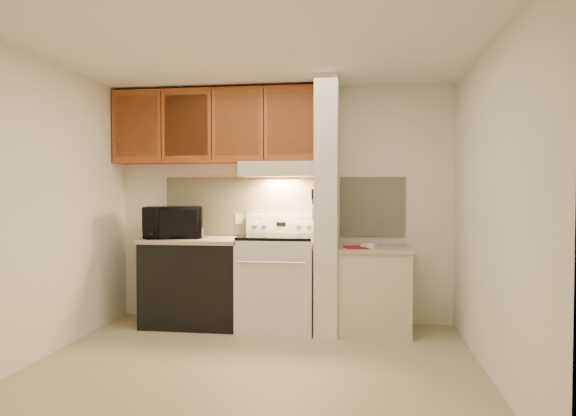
# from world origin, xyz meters

# --- Properties ---
(floor) EXTENTS (3.60, 3.60, 0.00)m
(floor) POSITION_xyz_m (0.00, 0.00, 0.00)
(floor) COLOR tan
(floor) RESTS_ON ground
(ceiling) EXTENTS (3.60, 3.60, 0.00)m
(ceiling) POSITION_xyz_m (0.00, 0.00, 2.50)
(ceiling) COLOR white
(ceiling) RESTS_ON wall_back
(wall_back) EXTENTS (3.60, 2.50, 0.02)m
(wall_back) POSITION_xyz_m (0.00, 1.50, 1.25)
(wall_back) COLOR white
(wall_back) RESTS_ON floor
(wall_left) EXTENTS (0.02, 3.00, 2.50)m
(wall_left) POSITION_xyz_m (-1.80, 0.00, 1.25)
(wall_left) COLOR white
(wall_left) RESTS_ON floor
(wall_right) EXTENTS (0.02, 3.00, 2.50)m
(wall_right) POSITION_xyz_m (1.80, 0.00, 1.25)
(wall_right) COLOR white
(wall_right) RESTS_ON floor
(backsplash) EXTENTS (2.60, 0.02, 0.63)m
(backsplash) POSITION_xyz_m (0.00, 1.49, 1.24)
(backsplash) COLOR beige
(backsplash) RESTS_ON wall_back
(range_body) EXTENTS (0.76, 0.65, 0.92)m
(range_body) POSITION_xyz_m (0.00, 1.16, 0.46)
(range_body) COLOR silver
(range_body) RESTS_ON floor
(oven_window) EXTENTS (0.50, 0.01, 0.30)m
(oven_window) POSITION_xyz_m (0.00, 0.84, 0.50)
(oven_window) COLOR black
(oven_window) RESTS_ON range_body
(oven_handle) EXTENTS (0.65, 0.02, 0.02)m
(oven_handle) POSITION_xyz_m (0.00, 0.80, 0.72)
(oven_handle) COLOR silver
(oven_handle) RESTS_ON range_body
(cooktop) EXTENTS (0.74, 0.64, 0.03)m
(cooktop) POSITION_xyz_m (0.00, 1.16, 0.94)
(cooktop) COLOR black
(cooktop) RESTS_ON range_body
(range_backguard) EXTENTS (0.76, 0.08, 0.20)m
(range_backguard) POSITION_xyz_m (0.00, 1.44, 1.05)
(range_backguard) COLOR silver
(range_backguard) RESTS_ON range_body
(range_display) EXTENTS (0.10, 0.01, 0.04)m
(range_display) POSITION_xyz_m (0.00, 1.40, 1.05)
(range_display) COLOR black
(range_display) RESTS_ON range_backguard
(range_knob_left_outer) EXTENTS (0.05, 0.02, 0.05)m
(range_knob_left_outer) POSITION_xyz_m (-0.28, 1.40, 1.05)
(range_knob_left_outer) COLOR silver
(range_knob_left_outer) RESTS_ON range_backguard
(range_knob_left_inner) EXTENTS (0.05, 0.02, 0.05)m
(range_knob_left_inner) POSITION_xyz_m (-0.18, 1.40, 1.05)
(range_knob_left_inner) COLOR silver
(range_knob_left_inner) RESTS_ON range_backguard
(range_knob_right_inner) EXTENTS (0.05, 0.02, 0.05)m
(range_knob_right_inner) POSITION_xyz_m (0.18, 1.40, 1.05)
(range_knob_right_inner) COLOR silver
(range_knob_right_inner) RESTS_ON range_backguard
(range_knob_right_outer) EXTENTS (0.05, 0.02, 0.05)m
(range_knob_right_outer) POSITION_xyz_m (0.28, 1.40, 1.05)
(range_knob_right_outer) COLOR silver
(range_knob_right_outer) RESTS_ON range_backguard
(dishwasher_front) EXTENTS (1.00, 0.63, 0.87)m
(dishwasher_front) POSITION_xyz_m (-0.88, 1.17, 0.43)
(dishwasher_front) COLOR black
(dishwasher_front) RESTS_ON floor
(left_countertop) EXTENTS (1.04, 0.67, 0.04)m
(left_countertop) POSITION_xyz_m (-0.88, 1.17, 0.89)
(left_countertop) COLOR #B4A18C
(left_countertop) RESTS_ON dishwasher_front
(spoon_rest) EXTENTS (0.21, 0.13, 0.01)m
(spoon_rest) POSITION_xyz_m (-1.13, 1.36, 0.92)
(spoon_rest) COLOR black
(spoon_rest) RESTS_ON left_countertop
(teal_jar) EXTENTS (0.12, 0.12, 0.11)m
(teal_jar) POSITION_xyz_m (-0.83, 1.15, 0.97)
(teal_jar) COLOR #216165
(teal_jar) RESTS_ON left_countertop
(outlet) EXTENTS (0.08, 0.01, 0.12)m
(outlet) POSITION_xyz_m (-0.48, 1.48, 1.10)
(outlet) COLOR beige
(outlet) RESTS_ON backsplash
(microwave) EXTENTS (0.68, 0.55, 0.33)m
(microwave) POSITION_xyz_m (-1.10, 1.15, 1.07)
(microwave) COLOR black
(microwave) RESTS_ON left_countertop
(partition_pillar) EXTENTS (0.22, 0.70, 2.50)m
(partition_pillar) POSITION_xyz_m (0.51, 1.15, 1.25)
(partition_pillar) COLOR silver
(partition_pillar) RESTS_ON floor
(pillar_trim) EXTENTS (0.01, 0.70, 0.04)m
(pillar_trim) POSITION_xyz_m (0.39, 1.15, 1.30)
(pillar_trim) COLOR #95491E
(pillar_trim) RESTS_ON partition_pillar
(knife_strip) EXTENTS (0.02, 0.42, 0.04)m
(knife_strip) POSITION_xyz_m (0.39, 1.10, 1.32)
(knife_strip) COLOR black
(knife_strip) RESTS_ON partition_pillar
(knife_blade_a) EXTENTS (0.01, 0.03, 0.16)m
(knife_blade_a) POSITION_xyz_m (0.38, 0.95, 1.22)
(knife_blade_a) COLOR silver
(knife_blade_a) RESTS_ON knife_strip
(knife_handle_a) EXTENTS (0.02, 0.02, 0.10)m
(knife_handle_a) POSITION_xyz_m (0.38, 0.95, 1.37)
(knife_handle_a) COLOR black
(knife_handle_a) RESTS_ON knife_strip
(knife_blade_b) EXTENTS (0.01, 0.04, 0.18)m
(knife_blade_b) POSITION_xyz_m (0.38, 1.03, 1.21)
(knife_blade_b) COLOR silver
(knife_blade_b) RESTS_ON knife_strip
(knife_handle_b) EXTENTS (0.02, 0.02, 0.10)m
(knife_handle_b) POSITION_xyz_m (0.38, 1.02, 1.37)
(knife_handle_b) COLOR black
(knife_handle_b) RESTS_ON knife_strip
(knife_blade_c) EXTENTS (0.01, 0.04, 0.20)m
(knife_blade_c) POSITION_xyz_m (0.38, 1.10, 1.20)
(knife_blade_c) COLOR silver
(knife_blade_c) RESTS_ON knife_strip
(knife_handle_c) EXTENTS (0.02, 0.02, 0.10)m
(knife_handle_c) POSITION_xyz_m (0.38, 1.10, 1.37)
(knife_handle_c) COLOR black
(knife_handle_c) RESTS_ON knife_strip
(knife_blade_d) EXTENTS (0.01, 0.04, 0.16)m
(knife_blade_d) POSITION_xyz_m (0.38, 1.17, 1.22)
(knife_blade_d) COLOR silver
(knife_blade_d) RESTS_ON knife_strip
(knife_handle_d) EXTENTS (0.02, 0.02, 0.10)m
(knife_handle_d) POSITION_xyz_m (0.38, 1.17, 1.37)
(knife_handle_d) COLOR black
(knife_handle_d) RESTS_ON knife_strip
(knife_blade_e) EXTENTS (0.01, 0.04, 0.18)m
(knife_blade_e) POSITION_xyz_m (0.38, 1.25, 1.21)
(knife_blade_e) COLOR silver
(knife_blade_e) RESTS_ON knife_strip
(knife_handle_e) EXTENTS (0.02, 0.02, 0.10)m
(knife_handle_e) POSITION_xyz_m (0.38, 1.25, 1.37)
(knife_handle_e) COLOR black
(knife_handle_e) RESTS_ON knife_strip
(oven_mitt) EXTENTS (0.03, 0.11, 0.27)m
(oven_mitt) POSITION_xyz_m (0.38, 1.32, 1.15)
(oven_mitt) COLOR slate
(oven_mitt) RESTS_ON partition_pillar
(right_cab_base) EXTENTS (0.70, 0.60, 0.81)m
(right_cab_base) POSITION_xyz_m (0.97, 1.15, 0.40)
(right_cab_base) COLOR beige
(right_cab_base) RESTS_ON floor
(right_countertop) EXTENTS (0.74, 0.64, 0.04)m
(right_countertop) POSITION_xyz_m (0.97, 1.15, 0.83)
(right_countertop) COLOR #B4A18C
(right_countertop) RESTS_ON right_cab_base
(red_folder) EXTENTS (0.26, 0.32, 0.01)m
(red_folder) POSITION_xyz_m (0.79, 1.00, 0.85)
(red_folder) COLOR maroon
(red_folder) RESTS_ON right_countertop
(white_box) EXTENTS (0.17, 0.14, 0.04)m
(white_box) POSITION_xyz_m (0.92, 1.05, 0.87)
(white_box) COLOR white
(white_box) RESTS_ON right_countertop
(range_hood) EXTENTS (0.78, 0.44, 0.15)m
(range_hood) POSITION_xyz_m (0.00, 1.28, 1.62)
(range_hood) COLOR beige
(range_hood) RESTS_ON upper_cabinets
(hood_lip) EXTENTS (0.78, 0.04, 0.06)m
(hood_lip) POSITION_xyz_m (0.00, 1.07, 1.58)
(hood_lip) COLOR beige
(hood_lip) RESTS_ON range_hood
(upper_cabinets) EXTENTS (2.18, 0.33, 0.77)m
(upper_cabinets) POSITION_xyz_m (-0.69, 1.32, 2.08)
(upper_cabinets) COLOR #95491E
(upper_cabinets) RESTS_ON wall_back
(cab_door_a) EXTENTS (0.46, 0.01, 0.63)m
(cab_door_a) POSITION_xyz_m (-1.51, 1.17, 2.08)
(cab_door_a) COLOR #95491E
(cab_door_a) RESTS_ON upper_cabinets
(cab_gap_a) EXTENTS (0.01, 0.01, 0.73)m
(cab_gap_a) POSITION_xyz_m (-1.23, 1.16, 2.08)
(cab_gap_a) COLOR black
(cab_gap_a) RESTS_ON upper_cabinets
(cab_door_b) EXTENTS (0.46, 0.01, 0.63)m
(cab_door_b) POSITION_xyz_m (-0.96, 1.17, 2.08)
(cab_door_b) COLOR #95491E
(cab_door_b) RESTS_ON upper_cabinets
(cab_gap_b) EXTENTS (0.01, 0.01, 0.73)m
(cab_gap_b) POSITION_xyz_m (-0.69, 1.16, 2.08)
(cab_gap_b) COLOR black
(cab_gap_b) RESTS_ON upper_cabinets
(cab_door_c) EXTENTS (0.46, 0.01, 0.63)m
(cab_door_c) POSITION_xyz_m (-0.42, 1.17, 2.08)
(cab_door_c) COLOR #95491E
(cab_door_c) RESTS_ON upper_cabinets
(cab_gap_c) EXTENTS (0.01, 0.01, 0.73)m
(cab_gap_c) POSITION_xyz_m (-0.14, 1.16, 2.08)
(cab_gap_c) COLOR black
(cab_gap_c) RESTS_ON upper_cabinets
(cab_door_d) EXTENTS (0.46, 0.01, 0.63)m
(cab_door_d) POSITION_xyz_m (0.13, 1.17, 2.08)
(cab_door_d) COLOR #95491E
(cab_door_d) RESTS_ON upper_cabinets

